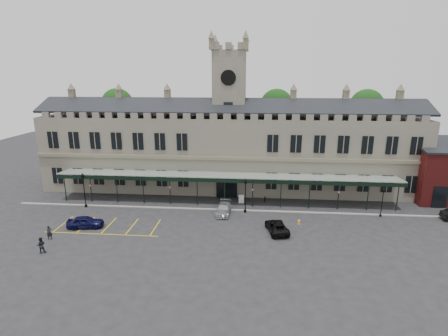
# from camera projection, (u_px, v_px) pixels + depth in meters

# --- Properties ---
(ground) EXTENTS (140.00, 140.00, 0.00)m
(ground) POSITION_uv_depth(u_px,v_px,m) (220.00, 226.00, 43.79)
(ground) COLOR black
(station_building) EXTENTS (60.00, 10.36, 17.30)m
(station_building) POSITION_uv_depth(u_px,v_px,m) (229.00, 150.00, 57.43)
(station_building) COLOR #635E52
(station_building) RESTS_ON ground
(clock_tower) EXTENTS (5.60, 5.60, 24.80)m
(clock_tower) POSITION_uv_depth(u_px,v_px,m) (229.00, 109.00, 55.79)
(clock_tower) COLOR #635E52
(clock_tower) RESTS_ON ground
(canopy) EXTENTS (50.00, 4.10, 4.30)m
(canopy) POSITION_uv_depth(u_px,v_px,m) (225.00, 189.00, 50.35)
(canopy) COLOR #8C9E93
(canopy) RESTS_ON ground
(kerb) EXTENTS (60.00, 0.40, 0.12)m
(kerb) POSITION_uv_depth(u_px,v_px,m) (224.00, 210.00, 49.07)
(kerb) COLOR gray
(kerb) RESTS_ON ground
(parking_markings) EXTENTS (16.00, 6.00, 0.01)m
(parking_markings) POSITION_uv_depth(u_px,v_px,m) (107.00, 227.00, 43.51)
(parking_markings) COLOR gold
(parking_markings) RESTS_ON ground
(tree_behind_left) EXTENTS (6.00, 6.00, 16.00)m
(tree_behind_left) POSITION_uv_depth(u_px,v_px,m) (117.00, 105.00, 66.37)
(tree_behind_left) COLOR #332314
(tree_behind_left) RESTS_ON ground
(tree_behind_mid) EXTENTS (6.00, 6.00, 16.00)m
(tree_behind_mid) POSITION_uv_depth(u_px,v_px,m) (276.00, 106.00, 63.87)
(tree_behind_mid) COLOR #332314
(tree_behind_mid) RESTS_ON ground
(tree_behind_right) EXTENTS (6.00, 6.00, 16.00)m
(tree_behind_right) POSITION_uv_depth(u_px,v_px,m) (366.00, 107.00, 62.54)
(tree_behind_right) COLOR #332314
(tree_behind_right) RESTS_ON ground
(lamp_post_left) EXTENTS (0.48, 0.48, 5.09)m
(lamp_post_left) POSITION_uv_depth(u_px,v_px,m) (84.00, 187.00, 49.48)
(lamp_post_left) COLOR black
(lamp_post_left) RESTS_ON ground
(lamp_post_mid) EXTENTS (0.46, 0.46, 4.86)m
(lamp_post_mid) POSITION_uv_depth(u_px,v_px,m) (245.00, 192.00, 47.60)
(lamp_post_mid) COLOR black
(lamp_post_mid) RESTS_ON ground
(lamp_post_right) EXTENTS (0.39, 0.39, 4.10)m
(lamp_post_right) POSITION_uv_depth(u_px,v_px,m) (382.00, 199.00, 46.25)
(lamp_post_right) COLOR black
(lamp_post_right) RESTS_ON ground
(traffic_cone) EXTENTS (0.43, 0.43, 0.68)m
(traffic_cone) POSITION_uv_depth(u_px,v_px,m) (299.00, 221.00, 44.45)
(traffic_cone) COLOR orange
(traffic_cone) RESTS_ON ground
(sign_board) EXTENTS (0.76, 0.12, 1.30)m
(sign_board) POSITION_uv_depth(u_px,v_px,m) (241.00, 199.00, 51.54)
(sign_board) COLOR black
(sign_board) RESTS_ON ground
(bollard_left) EXTENTS (0.16, 0.16, 0.88)m
(bollard_left) POSITION_uv_depth(u_px,v_px,m) (220.00, 198.00, 52.68)
(bollard_left) COLOR black
(bollard_left) RESTS_ON ground
(bollard_right) EXTENTS (0.16, 0.16, 0.92)m
(bollard_right) POSITION_uv_depth(u_px,v_px,m) (265.00, 199.00, 51.98)
(bollard_right) COLOR black
(bollard_right) RESTS_ON ground
(car_left_a) EXTENTS (4.60, 2.47, 1.49)m
(car_left_a) POSITION_uv_depth(u_px,v_px,m) (85.00, 222.00, 43.28)
(car_left_a) COLOR #0B0C33
(car_left_a) RESTS_ON ground
(car_taxi) EXTENTS (2.07, 4.75, 1.36)m
(car_taxi) POSITION_uv_depth(u_px,v_px,m) (224.00, 209.00, 47.68)
(car_taxi) COLOR #979A9F
(car_taxi) RESTS_ON ground
(car_van) EXTENTS (3.11, 5.04, 1.30)m
(car_van) POSITION_uv_depth(u_px,v_px,m) (277.00, 227.00, 42.15)
(car_van) COLOR black
(car_van) RESTS_ON ground
(person_a) EXTENTS (0.74, 0.71, 1.70)m
(person_a) POSITION_uv_depth(u_px,v_px,m) (49.00, 233.00, 40.11)
(person_a) COLOR black
(person_a) RESTS_ON ground
(person_b) EXTENTS (1.08, 0.99, 1.80)m
(person_b) POSITION_uv_depth(u_px,v_px,m) (41.00, 245.00, 37.05)
(person_b) COLOR black
(person_b) RESTS_ON ground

